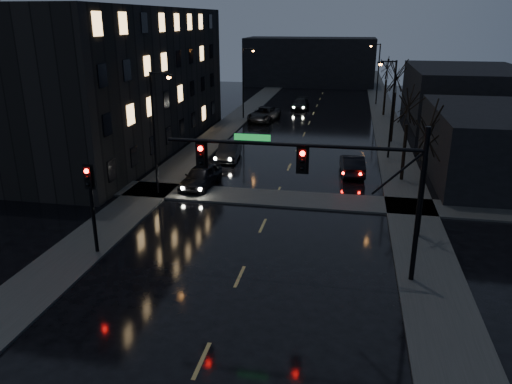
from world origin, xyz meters
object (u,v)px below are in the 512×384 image
at_px(oncoming_car_a, 201,177).
at_px(oncoming_car_d, 300,104).
at_px(oncoming_car_b, 229,151).
at_px(lead_car, 352,165).
at_px(oncoming_car_c, 264,114).

distance_m(oncoming_car_a, oncoming_car_d, 32.82).
xyz_separation_m(oncoming_car_a, oncoming_car_b, (0.18, 7.43, -0.04)).
xyz_separation_m(oncoming_car_d, lead_car, (6.77, -27.49, 0.04)).
xyz_separation_m(oncoming_car_b, lead_car, (10.05, -2.28, -0.00)).
bearing_deg(oncoming_car_b, oncoming_car_a, -96.31).
distance_m(oncoming_car_c, oncoming_car_d, 9.06).
distance_m(oncoming_car_a, oncoming_car_b, 7.43).
bearing_deg(oncoming_car_b, oncoming_car_c, 85.00).
height_order(oncoming_car_b, oncoming_car_d, oncoming_car_b).
height_order(oncoming_car_a, oncoming_car_d, oncoming_car_a).
xyz_separation_m(oncoming_car_b, oncoming_car_c, (0.01, 16.75, 0.05)).
bearing_deg(lead_car, oncoming_car_d, -81.90).
relative_size(oncoming_car_b, oncoming_car_d, 0.93).
relative_size(oncoming_car_c, oncoming_car_d, 1.18).
height_order(oncoming_car_a, oncoming_car_b, oncoming_car_a).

